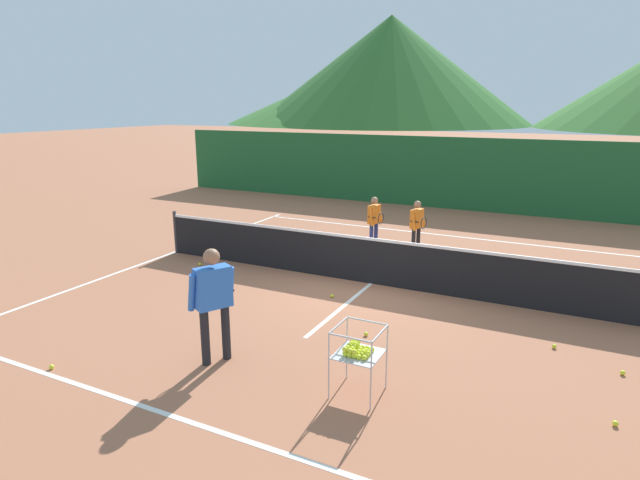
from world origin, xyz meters
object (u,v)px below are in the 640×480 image
Objects in this scene: instructor at (214,295)px; tennis_ball_0 at (200,264)px; student_1 at (417,222)px; tennis_ball_2 at (332,296)px; tennis_ball_4 at (52,367)px; tennis_ball_6 at (623,373)px; tennis_ball_1 at (615,424)px; tennis_ball_3 at (554,346)px; ball_cart at (357,351)px; tennis_ball_7 at (366,334)px; tennis_net at (372,260)px; student_0 at (374,218)px.

instructor is 24.80× the size of tennis_ball_0.
student_1 is 19.39× the size of tennis_ball_2.
instructor is 6.79m from student_1.
tennis_ball_2 is 4.87m from tennis_ball_4.
instructor reaches higher than tennis_ball_6.
instructor is 4.85m from tennis_ball_0.
instructor is 3.22m from tennis_ball_2.
tennis_ball_1 is (4.13, -5.95, -0.76)m from student_1.
tennis_ball_3 is at bearing 152.74° from tennis_ball_6.
tennis_ball_2 is 1.00× the size of tennis_ball_4.
instructor is 24.80× the size of tennis_ball_3.
instructor is 5.74m from tennis_ball_6.
tennis_ball_1 is at bearing -95.76° from tennis_ball_6.
ball_cart is (1.18, -6.62, -0.20)m from student_1.
tennis_ball_6 is at bearing -9.31° from tennis_ball_0.
tennis_ball_1 is at bearing -15.57° from tennis_ball_7.
student_1 is at bearing 70.09° from tennis_ball_4.
tennis_ball_1 is 1.00× the size of tennis_ball_2.
tennis_ball_2 is 1.00× the size of tennis_ball_7.
instructor is 5.16m from tennis_ball_3.
tennis_ball_2 is (3.58, -0.49, 0.00)m from tennis_ball_0.
tennis_ball_1 is at bearing -55.21° from student_1.
tennis_ball_6 is at bearing -23.99° from tennis_net.
tennis_ball_6 and tennis_ball_7 have the same top height.
tennis_ball_6 is at bearing -40.23° from student_0.
instructor is (-0.78, -4.13, 0.51)m from tennis_net.
ball_cart is 3.75m from tennis_ball_6.
tennis_ball_1 is at bearing -48.56° from student_0.
tennis_ball_0 and tennis_ball_1 have the same top height.
student_1 is 19.39× the size of tennis_ball_3.
tennis_ball_3 is at bearing 112.13° from tennis_ball_1.
tennis_ball_1 and tennis_ball_4 have the same top height.
ball_cart is 6.35m from tennis_ball_0.
ball_cart is 13.22× the size of tennis_ball_2.
tennis_ball_0 is 3.62m from tennis_ball_2.
ball_cart reaches higher than tennis_ball_2.
tennis_ball_7 is at bearing -70.68° from tennis_net.
tennis_net is at bearing -70.20° from student_0.
student_1 reaches higher than tennis_ball_0.
tennis_net is 5.48m from tennis_ball_1.
student_0 is 7.94m from tennis_ball_1.
tennis_ball_0 and tennis_ball_2 have the same top height.
instructor is 24.80× the size of tennis_ball_7.
ball_cart is at bearing 2.62° from instructor.
tennis_ball_4 is at bearing -161.78° from ball_cart.
instructor reaches higher than tennis_ball_4.
ball_cart is 13.22× the size of tennis_ball_6.
tennis_ball_0 and tennis_ball_4 have the same top height.
tennis_ball_0 is (-3.04, -3.16, -0.77)m from student_0.
ball_cart is 3.39m from tennis_ball_3.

